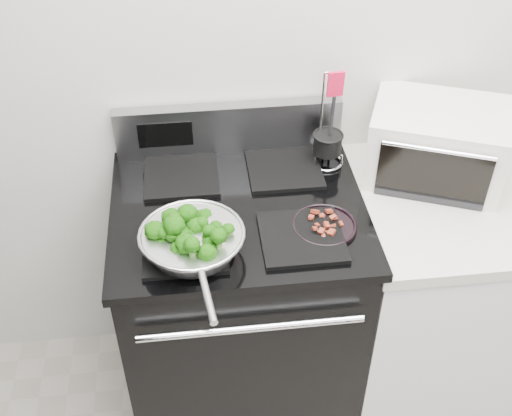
{
  "coord_description": "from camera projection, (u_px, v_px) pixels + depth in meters",
  "views": [
    {
      "loc": [
        -0.43,
        -0.12,
        2.21
      ],
      "look_at": [
        -0.25,
        1.36,
        0.98
      ],
      "focal_mm": 45.0,
      "sensor_mm": 36.0,
      "label": 1
    }
  ],
  "objects": [
    {
      "name": "bacon_plate",
      "position": [
        324.0,
        223.0,
        1.9
      ],
      "size": [
        0.19,
        0.19,
        0.04
      ],
      "rotation": [
        0.0,
        0.0,
        -0.13
      ],
      "color": "black",
      "rests_on": "gas_range"
    },
    {
      "name": "counter",
      "position": [
        425.0,
        295.0,
        2.36
      ],
      "size": [
        0.62,
        0.68,
        0.92
      ],
      "color": "white",
      "rests_on": "floor"
    },
    {
      "name": "gas_range",
      "position": [
        240.0,
        306.0,
        2.28
      ],
      "size": [
        0.79,
        0.69,
        1.13
      ],
      "color": "black",
      "rests_on": "floor"
    },
    {
      "name": "skillet",
      "position": [
        192.0,
        241.0,
        1.79
      ],
      "size": [
        0.3,
        0.47,
        0.06
      ],
      "rotation": [
        0.0,
        0.0,
        0.12
      ],
      "color": "silver",
      "rests_on": "gas_range"
    },
    {
      "name": "back_wall",
      "position": [
        320.0,
        33.0,
        2.02
      ],
      "size": [
        4.0,
        0.02,
        2.7
      ],
      "primitive_type": "cube",
      "color": "silver",
      "rests_on": "ground"
    },
    {
      "name": "broccoli_pile",
      "position": [
        192.0,
        235.0,
        1.78
      ],
      "size": [
        0.24,
        0.24,
        0.08
      ],
      "primitive_type": null,
      "color": "black",
      "rests_on": "skillet"
    },
    {
      "name": "utensil_holder",
      "position": [
        327.0,
        148.0,
        2.12
      ],
      "size": [
        0.11,
        0.11,
        0.35
      ],
      "rotation": [
        0.0,
        0.0,
        0.08
      ],
      "color": "silver",
      "rests_on": "gas_range"
    },
    {
      "name": "toaster_oven",
      "position": [
        437.0,
        143.0,
        2.09
      ],
      "size": [
        0.51,
        0.46,
        0.24
      ],
      "rotation": [
        0.0,
        0.0,
        -0.39
      ],
      "color": "silver",
      "rests_on": "counter"
    }
  ]
}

